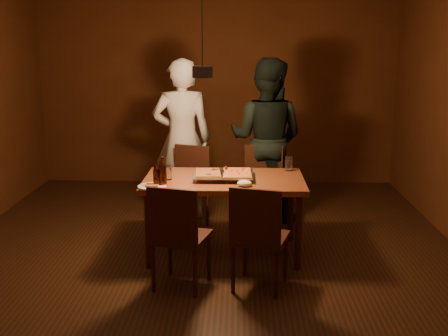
{
  "coord_description": "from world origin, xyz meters",
  "views": [
    {
      "loc": [
        0.33,
        -4.93,
        2.03
      ],
      "look_at": [
        0.18,
        0.18,
        0.85
      ],
      "focal_mm": 45.0,
      "sensor_mm": 36.0,
      "label": 1
    }
  ],
  "objects_px": {
    "chair_far_left": "(188,179)",
    "beer_bottle_b": "(163,171)",
    "chair_far_right": "(263,179)",
    "diner_dark": "(266,139)",
    "dining_table": "(224,186)",
    "beer_bottle_a": "(156,174)",
    "plate_slice": "(152,186)",
    "pizza_tray": "(224,176)",
    "chair_near_right": "(258,229)",
    "pendant_lamp": "(202,71)",
    "chair_near_left": "(177,228)",
    "diner_white": "(182,139)"
  },
  "relations": [
    {
      "from": "pizza_tray",
      "to": "chair_near_right",
      "type": "bearing_deg",
      "value": -73.65
    },
    {
      "from": "chair_far_left",
      "to": "plate_slice",
      "type": "relative_size",
      "value": 2.13
    },
    {
      "from": "dining_table",
      "to": "chair_near_left",
      "type": "xyz_separation_m",
      "value": [
        -0.35,
        -0.82,
        -0.14
      ]
    },
    {
      "from": "chair_near_right",
      "to": "plate_slice",
      "type": "height_order",
      "value": "chair_near_right"
    },
    {
      "from": "pizza_tray",
      "to": "diner_dark",
      "type": "relative_size",
      "value": 0.3
    },
    {
      "from": "chair_near_left",
      "to": "beer_bottle_a",
      "type": "height_order",
      "value": "beer_bottle_a"
    },
    {
      "from": "pizza_tray",
      "to": "beer_bottle_a",
      "type": "xyz_separation_m",
      "value": [
        -0.59,
        -0.3,
        0.09
      ]
    },
    {
      "from": "plate_slice",
      "to": "diner_dark",
      "type": "bearing_deg",
      "value": 55.34
    },
    {
      "from": "chair_far_left",
      "to": "beer_bottle_b",
      "type": "distance_m",
      "value": 1.15
    },
    {
      "from": "chair_far_left",
      "to": "beer_bottle_a",
      "type": "bearing_deg",
      "value": 102.42
    },
    {
      "from": "chair_near_left",
      "to": "diner_white",
      "type": "bearing_deg",
      "value": 109.65
    },
    {
      "from": "chair_far_left",
      "to": "plate_slice",
      "type": "distance_m",
      "value": 1.19
    },
    {
      "from": "pizza_tray",
      "to": "beer_bottle_a",
      "type": "relative_size",
      "value": 2.43
    },
    {
      "from": "chair_near_right",
      "to": "pendant_lamp",
      "type": "relative_size",
      "value": 0.47
    },
    {
      "from": "diner_white",
      "to": "diner_dark",
      "type": "relative_size",
      "value": 1.0
    },
    {
      "from": "chair_far_right",
      "to": "pendant_lamp",
      "type": "bearing_deg",
      "value": 65.17
    },
    {
      "from": "chair_near_left",
      "to": "diner_white",
      "type": "xyz_separation_m",
      "value": [
        -0.16,
        2.02,
        0.38
      ]
    },
    {
      "from": "chair_far_right",
      "to": "beer_bottle_a",
      "type": "bearing_deg",
      "value": 53.95
    },
    {
      "from": "plate_slice",
      "to": "diner_white",
      "type": "xyz_separation_m",
      "value": [
        0.11,
        1.55,
        0.15
      ]
    },
    {
      "from": "chair_far_left",
      "to": "chair_near_left",
      "type": "relative_size",
      "value": 1.06
    },
    {
      "from": "dining_table",
      "to": "chair_far_left",
      "type": "relative_size",
      "value": 2.75
    },
    {
      "from": "chair_near_right",
      "to": "plate_slice",
      "type": "distance_m",
      "value": 1.06
    },
    {
      "from": "chair_far_left",
      "to": "pizza_tray",
      "type": "xyz_separation_m",
      "value": [
        0.41,
        -0.8,
        0.24
      ]
    },
    {
      "from": "beer_bottle_b",
      "to": "pizza_tray",
      "type": "bearing_deg",
      "value": 28.63
    },
    {
      "from": "pizza_tray",
      "to": "plate_slice",
      "type": "bearing_deg",
      "value": -154.46
    },
    {
      "from": "dining_table",
      "to": "diner_white",
      "type": "bearing_deg",
      "value": 113.32
    },
    {
      "from": "chair_far_right",
      "to": "beer_bottle_b",
      "type": "xyz_separation_m",
      "value": [
        -0.94,
        -1.12,
        0.35
      ]
    },
    {
      "from": "chair_near_left",
      "to": "plate_slice",
      "type": "distance_m",
      "value": 0.59
    },
    {
      "from": "pizza_tray",
      "to": "chair_far_right",
      "type": "bearing_deg",
      "value": 60.24
    },
    {
      "from": "chair_near_left",
      "to": "chair_near_right",
      "type": "xyz_separation_m",
      "value": [
        0.65,
        -0.0,
        0.0
      ]
    },
    {
      "from": "chair_far_left",
      "to": "pendant_lamp",
      "type": "bearing_deg",
      "value": 124.74
    },
    {
      "from": "beer_bottle_a",
      "to": "chair_far_left",
      "type": "bearing_deg",
      "value": 80.84
    },
    {
      "from": "beer_bottle_b",
      "to": "plate_slice",
      "type": "distance_m",
      "value": 0.16
    },
    {
      "from": "chair_far_right",
      "to": "diner_dark",
      "type": "xyz_separation_m",
      "value": [
        0.05,
        0.37,
        0.38
      ]
    },
    {
      "from": "beer_bottle_a",
      "to": "diner_dark",
      "type": "height_order",
      "value": "diner_dark"
    },
    {
      "from": "beer_bottle_b",
      "to": "diner_dark",
      "type": "distance_m",
      "value": 1.79
    },
    {
      "from": "chair_far_right",
      "to": "diner_white",
      "type": "bearing_deg",
      "value": -16.72
    },
    {
      "from": "dining_table",
      "to": "pizza_tray",
      "type": "distance_m",
      "value": 0.1
    },
    {
      "from": "beer_bottle_a",
      "to": "beer_bottle_b",
      "type": "relative_size",
      "value": 0.86
    },
    {
      "from": "beer_bottle_b",
      "to": "dining_table",
      "type": "bearing_deg",
      "value": 28.69
    },
    {
      "from": "dining_table",
      "to": "beer_bottle_a",
      "type": "relative_size",
      "value": 6.62
    },
    {
      "from": "chair_far_left",
      "to": "chair_near_left",
      "type": "bearing_deg",
      "value": 113.66
    },
    {
      "from": "dining_table",
      "to": "chair_far_right",
      "type": "xyz_separation_m",
      "value": [
        0.4,
        0.83,
        -0.14
      ]
    },
    {
      "from": "chair_near_right",
      "to": "diner_white",
      "type": "xyz_separation_m",
      "value": [
        -0.81,
        2.02,
        0.38
      ]
    },
    {
      "from": "dining_table",
      "to": "chair_far_left",
      "type": "height_order",
      "value": "chair_far_left"
    },
    {
      "from": "dining_table",
      "to": "beer_bottle_b",
      "type": "relative_size",
      "value": 5.68
    },
    {
      "from": "plate_slice",
      "to": "chair_far_right",
      "type": "bearing_deg",
      "value": 49.05
    },
    {
      "from": "chair_near_right",
      "to": "diner_dark",
      "type": "xyz_separation_m",
      "value": [
        0.15,
        2.02,
        0.38
      ]
    },
    {
      "from": "chair_far_left",
      "to": "chair_far_right",
      "type": "height_order",
      "value": "same"
    },
    {
      "from": "dining_table",
      "to": "diner_white",
      "type": "relative_size",
      "value": 0.82
    }
  ]
}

